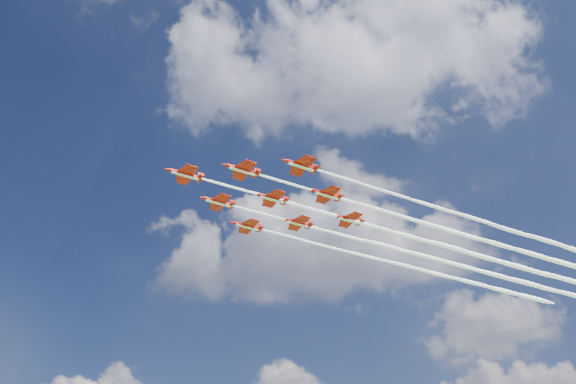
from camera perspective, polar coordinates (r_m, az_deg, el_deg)
name	(u,v)px	position (r m, az deg, el deg)	size (l,w,h in m)	color
jet_lead	(406,235)	(156.96, 11.93, -4.33)	(102.46, 85.42, 2.36)	#A71109
jet_row2_port	(457,232)	(158.83, 16.76, -3.94)	(102.46, 85.42, 2.36)	#A71109
jet_row2_starb	(421,255)	(168.49, 13.41, -6.29)	(102.46, 85.42, 2.36)	#A71109
jet_row3_port	(508,229)	(161.80, 21.44, -3.53)	(102.46, 85.42, 2.36)	#A71109
jet_row3_centre	(469,253)	(170.62, 17.90, -5.89)	(102.46, 85.42, 2.36)	#A71109
jet_row3_starb	(435,273)	(180.28, 14.70, -7.99)	(102.46, 85.42, 2.36)	#A71109
jet_row4_port	(517,250)	(173.77, 22.26, -5.47)	(102.46, 85.42, 2.36)	#A71109
jet_row4_starb	(480,271)	(182.64, 18.90, -7.58)	(102.46, 85.42, 2.36)	#A71109
jet_tail	(525,268)	(185.94, 22.97, -7.15)	(102.46, 85.42, 2.36)	#A71109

